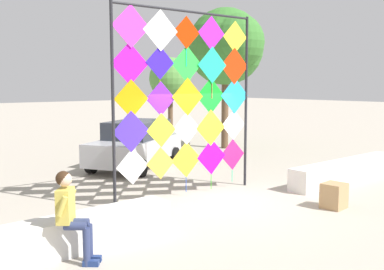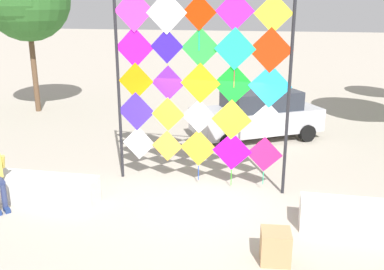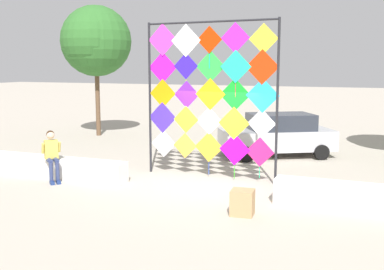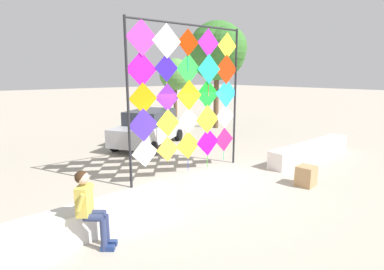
% 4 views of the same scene
% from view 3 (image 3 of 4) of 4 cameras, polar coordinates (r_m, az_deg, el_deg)
% --- Properties ---
extents(ground, '(120.00, 120.00, 0.00)m').
position_cam_3_polar(ground, '(12.70, 1.25, -6.31)').
color(ground, '#ADA393').
extents(plaza_ledge_left, '(4.59, 0.57, 0.59)m').
position_cam_3_polar(plaza_ledge_left, '(14.29, -16.29, -3.76)').
color(plaza_ledge_left, silver).
rests_on(plaza_ledge_left, ground).
extents(plaza_ledge_right, '(4.59, 0.57, 0.59)m').
position_cam_3_polar(plaza_ledge_right, '(11.32, 21.59, -7.23)').
color(plaza_ledge_right, silver).
rests_on(plaza_ledge_right, ground).
extents(kite_display_rack, '(3.99, 0.29, 4.47)m').
position_cam_3_polar(kite_display_rack, '(13.30, 2.21, 5.42)').
color(kite_display_rack, '#232328').
rests_on(kite_display_rack, ground).
extents(seated_vendor, '(0.69, 0.67, 1.44)m').
position_cam_3_polar(seated_vendor, '(13.65, -16.61, -2.01)').
color(seated_vendor, navy).
rests_on(seated_vendor, ground).
extents(parked_car, '(4.25, 3.46, 1.53)m').
position_cam_3_polar(parked_car, '(17.04, 10.31, 0.03)').
color(parked_car, '#B7B7BC').
rests_on(parked_car, ground).
extents(cardboard_box_large, '(0.53, 0.50, 0.56)m').
position_cam_3_polar(cardboard_box_large, '(10.40, 6.13, -8.13)').
color(cardboard_box_large, tan).
rests_on(cardboard_box_large, ground).
extents(tree_far_right, '(3.19, 3.28, 5.90)m').
position_cam_3_polar(tree_far_right, '(21.96, -11.75, 11.05)').
color(tree_far_right, brown).
rests_on(tree_far_right, ground).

